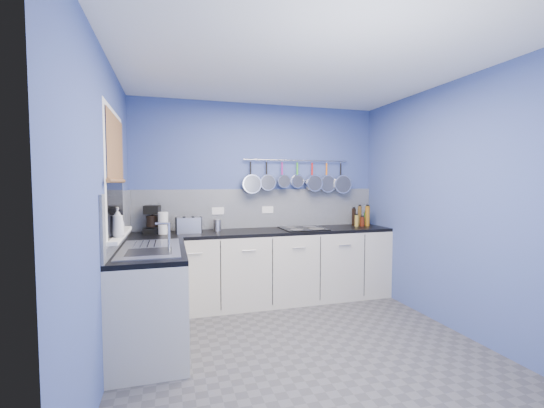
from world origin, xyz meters
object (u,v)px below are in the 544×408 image
soap_bottle_b (119,226)px  paper_towel (163,223)px  soap_bottle_a (118,222)px  hob (303,228)px  toaster (189,225)px  canister (217,225)px  coffee_maker (152,219)px

soap_bottle_b → paper_towel: bearing=73.7°
soap_bottle_a → hob: bearing=29.2°
toaster → paper_towel: bearing=-175.8°
soap_bottle_a → paper_towel: bearing=74.3°
soap_bottle_a → canister: 1.59m
paper_towel → hob: paper_towel is taller
paper_towel → canister: size_ratio=1.82×
canister → hob: bearing=-7.1°
paper_towel → canister: 0.64m
coffee_maker → hob: size_ratio=0.59×
toaster → hob: (1.41, -0.04, -0.08)m
soap_bottle_a → soap_bottle_b: (0.00, 0.05, -0.03)m
canister → soap_bottle_b: bearing=-128.0°
soap_bottle_a → toaster: (0.60, 1.16, -0.18)m
paper_towel → coffee_maker: coffee_maker is taller
soap_bottle_a → toaster: bearing=62.6°
soap_bottle_a → soap_bottle_b: soap_bottle_a is taller
canister → hob: (1.07, -0.13, -0.06)m
toaster → hob: size_ratio=0.52×
coffee_maker → hob: bearing=5.7°
canister → paper_towel: bearing=-169.8°
soap_bottle_b → hob: size_ratio=0.31×
soap_bottle_a → coffee_maker: size_ratio=0.75×
paper_towel → coffee_maker: bearing=133.0°
coffee_maker → soap_bottle_b: bearing=-88.7°
canister → soap_bottle_a: bearing=-127.0°
soap_bottle_b → hob: bearing=28.2°
soap_bottle_b → toaster: soap_bottle_b is taller
toaster → canister: 0.36m
toaster → canister: toaster is taller
soap_bottle_a → toaster: 1.32m
soap_bottle_b → soap_bottle_a: bearing=-90.0°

